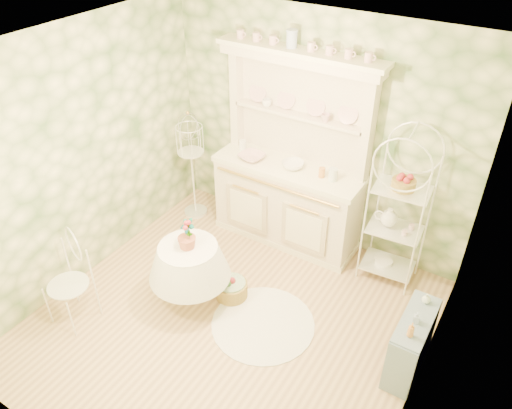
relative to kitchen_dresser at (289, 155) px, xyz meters
The scene contains 22 objects.
floor 1.91m from the kitchen_dresser, 82.50° to the right, with size 3.60×3.60×0.00m, color #D4AF7E.
ceiling 2.18m from the kitchen_dresser, 82.50° to the right, with size 3.60×3.60×0.00m, color white.
wall_left 2.22m from the kitchen_dresser, 136.47° to the right, with size 3.60×3.60×0.00m, color beige.
wall_right 2.52m from the kitchen_dresser, 37.23° to the right, with size 3.60×3.60×0.00m, color beige.
wall_back 0.40m from the kitchen_dresser, 54.46° to the left, with size 3.60×3.60×0.00m, color beige.
wall_front 3.33m from the kitchen_dresser, 86.55° to the right, with size 3.60×3.60×0.00m, color beige.
kitchen_dresser is the anchor object (origin of this frame).
bakers_rack 1.32m from the kitchen_dresser, ahead, with size 0.57×0.41×1.84m, color white.
side_shelf 2.33m from the kitchen_dresser, 30.39° to the right, with size 0.27×0.72×0.62m, color #7B90AB.
round_table 1.69m from the kitchen_dresser, 102.26° to the right, with size 0.66×0.66×0.72m, color white.
cafe_chair 2.68m from the kitchen_dresser, 116.71° to the right, with size 0.35×0.35×0.77m, color white.
birdcage_stand 1.34m from the kitchen_dresser, behind, with size 0.34×0.34×1.45m, color white.
floor_basket 1.58m from the kitchen_dresser, 89.47° to the right, with size 0.38×0.38×0.25m, color #A6883E.
lace_rug 1.85m from the kitchen_dresser, 69.94° to the right, with size 1.04×1.04×0.01m, color white.
bowl_floral 0.46m from the kitchen_dresser, 167.15° to the right, with size 0.29×0.29×0.07m, color white.
bowl_white 0.14m from the kitchen_dresser, 12.89° to the right, with size 0.25×0.25×0.08m, color white.
cup_left 0.63m from the kitchen_dresser, 157.68° to the left, with size 0.11×0.11×0.09m, color white.
cup_right 0.59m from the kitchen_dresser, 23.29° to the left, with size 0.09×0.09×0.09m, color white.
potted_geranium 1.50m from the kitchen_dresser, 102.28° to the right, with size 0.17×0.11×0.32m, color #3F7238.
bottle_amber 2.34m from the kitchen_dresser, 35.01° to the right, with size 0.06×0.06×0.15m, color #CA8138.
bottle_blue 2.25m from the kitchen_dresser, 31.36° to the right, with size 0.05×0.05×0.11m, color #A2B4D9.
bottle_glass 2.13m from the kitchen_dresser, 24.79° to the right, with size 0.08×0.08×0.10m, color silver.
Camera 1 is at (2.06, -2.82, 3.85)m, focal length 35.00 mm.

